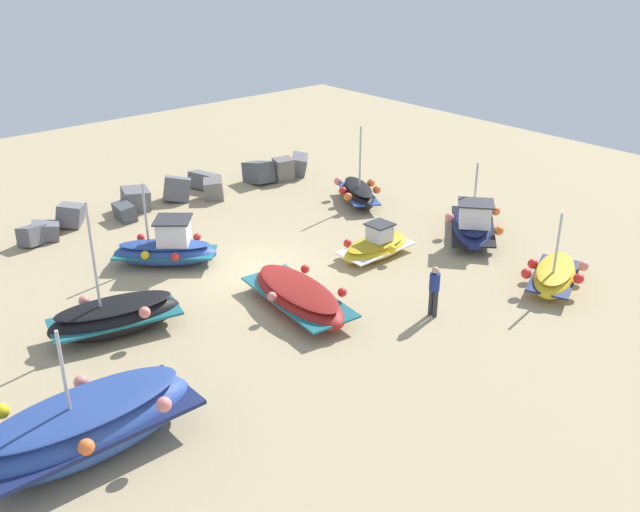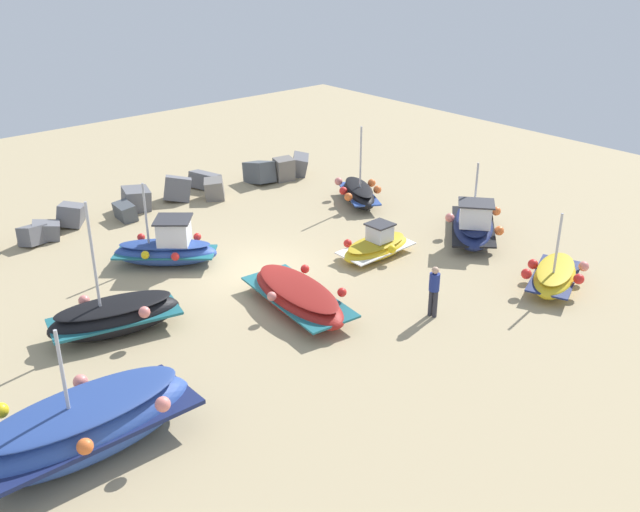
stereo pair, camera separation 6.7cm
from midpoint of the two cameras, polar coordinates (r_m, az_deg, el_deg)
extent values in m
plane|color=tan|center=(24.76, -5.05, -1.20)|extent=(46.89, 46.89, 0.00)
ellipsoid|color=black|center=(30.81, 3.00, 4.92)|extent=(2.54, 3.36, 0.82)
cube|color=#2D4C9E|center=(30.79, 3.00, 4.99)|extent=(2.50, 3.26, 0.08)
ellipsoid|color=black|center=(30.70, 3.01, 5.51)|extent=(2.23, 2.95, 0.14)
cylinder|color=#B7B7BC|center=(30.13, 3.15, 7.86)|extent=(0.08, 0.08, 2.60)
sphere|color=orange|center=(29.74, 2.17, 4.72)|extent=(0.35, 0.35, 0.35)
sphere|color=orange|center=(30.47, 4.48, 5.29)|extent=(0.35, 0.35, 0.35)
sphere|color=red|center=(30.58, 1.76, 5.20)|extent=(0.35, 0.35, 0.35)
sphere|color=orange|center=(31.29, 4.02, 5.82)|extent=(0.35, 0.35, 0.35)
sphere|color=#EA7F75|center=(31.37, 1.37, 5.95)|extent=(0.35, 0.35, 0.35)
ellipsoid|color=maroon|center=(22.06, -1.84, -3.32)|extent=(2.17, 4.60, 0.85)
cube|color=#1E6670|center=(22.04, -1.84, -3.23)|extent=(2.19, 4.43, 0.11)
ellipsoid|color=maroon|center=(21.91, -1.85, -2.54)|extent=(1.90, 4.04, 0.17)
sphere|color=red|center=(23.14, -1.28, -1.04)|extent=(0.29, 0.29, 0.29)
sphere|color=#EA7F75|center=(21.50, -3.93, -3.23)|extent=(0.29, 0.29, 0.29)
sphere|color=red|center=(21.59, 1.69, -2.90)|extent=(0.29, 0.29, 0.29)
ellipsoid|color=gold|center=(24.67, 18.06, -1.58)|extent=(3.43, 2.41, 0.74)
cube|color=navy|center=(24.65, 18.07, -1.50)|extent=(3.32, 2.40, 0.09)
ellipsoid|color=gold|center=(24.54, 18.15, -0.95)|extent=(3.01, 2.11, 0.14)
cylinder|color=#B7B7BC|center=(23.73, 18.31, 0.98)|extent=(0.08, 0.08, 2.02)
sphere|color=red|center=(23.88, 16.00, -1.35)|extent=(0.34, 0.34, 0.34)
sphere|color=red|center=(24.26, 19.80, -1.70)|extent=(0.34, 0.34, 0.34)
sphere|color=red|center=(24.93, 16.48, -0.60)|extent=(0.34, 0.34, 0.34)
sphere|color=#EA7F75|center=(25.28, 20.14, -0.75)|extent=(0.34, 0.34, 0.34)
ellipsoid|color=#2D4C9E|center=(25.61, -12.27, 0.20)|extent=(3.66, 3.43, 0.90)
cube|color=#1E6670|center=(25.59, -12.28, 0.28)|extent=(3.55, 3.34, 0.16)
ellipsoid|color=navy|center=(25.47, -12.34, 0.89)|extent=(3.19, 2.99, 0.21)
cube|color=white|center=(25.21, -11.64, 1.90)|extent=(1.47, 1.46, 0.84)
cube|color=#333338|center=(25.05, -11.72, 2.85)|extent=(1.70, 1.70, 0.06)
cylinder|color=#B7B7BC|center=(25.17, -13.79, 3.29)|extent=(0.08, 0.08, 2.17)
sphere|color=red|center=(26.44, -14.13, 1.43)|extent=(0.28, 0.28, 0.28)
sphere|color=yellow|center=(24.88, -13.82, 0.06)|extent=(0.28, 0.28, 0.28)
sphere|color=red|center=(26.23, -11.99, 1.42)|extent=(0.28, 0.28, 0.28)
sphere|color=red|center=(24.69, -11.53, -0.06)|extent=(0.28, 0.28, 0.28)
sphere|color=red|center=(26.03, -9.82, 1.50)|extent=(0.28, 0.28, 0.28)
ellipsoid|color=gold|center=(25.76, 4.40, 0.59)|extent=(3.07, 1.38, 0.65)
cube|color=white|center=(25.75, 4.40, 0.64)|extent=(2.95, 1.40, 0.12)
ellipsoid|color=gold|center=(25.67, 4.42, 1.08)|extent=(2.70, 1.19, 0.15)
cube|color=silver|center=(25.64, 4.68, 1.87)|extent=(0.76, 0.74, 0.58)
cube|color=#333338|center=(25.52, 4.71, 2.53)|extent=(0.88, 0.86, 0.06)
sphere|color=red|center=(25.69, 2.13, 1.02)|extent=(0.30, 0.30, 0.30)
sphere|color=yellow|center=(25.22, 5.66, 0.55)|extent=(0.30, 0.30, 0.30)
sphere|color=orange|center=(26.65, 4.28, 1.77)|extent=(0.30, 0.30, 0.30)
ellipsoid|color=black|center=(21.55, -16.04, -4.80)|extent=(4.01, 2.18, 1.02)
cube|color=#1E6670|center=(21.53, -16.05, -4.68)|extent=(3.87, 2.18, 0.12)
ellipsoid|color=black|center=(21.36, -16.16, -3.82)|extent=(3.53, 1.90, 0.19)
cylinder|color=#B7B7BC|center=(20.60, -17.68, 0.00)|extent=(0.08, 0.08, 3.13)
sphere|color=#EA7F75|center=(22.01, -18.32, -3.42)|extent=(0.33, 0.33, 0.33)
sphere|color=#EA7F75|center=(20.77, -13.86, -4.38)|extent=(0.33, 0.33, 0.33)
ellipsoid|color=#2D4C9E|center=(17.07, -18.20, -12.89)|extent=(5.18, 1.99, 1.35)
cube|color=navy|center=(17.03, -18.23, -12.71)|extent=(4.98, 2.05, 0.13)
ellipsoid|color=navy|center=(16.75, -18.45, -11.36)|extent=(4.56, 1.74, 0.23)
cylinder|color=#B7B7BC|center=(16.09, -19.87, -8.57)|extent=(0.08, 0.08, 1.94)
sphere|color=yellow|center=(17.36, -24.10, -11.19)|extent=(0.35, 0.35, 0.35)
sphere|color=orange|center=(15.86, -18.21, -14.23)|extent=(0.35, 0.35, 0.35)
sphere|color=#EA7F75|center=(17.82, -18.55, -9.49)|extent=(0.35, 0.35, 0.35)
sphere|color=#EA7F75|center=(16.32, -12.43, -11.47)|extent=(0.35, 0.35, 0.35)
ellipsoid|color=navy|center=(27.93, 11.96, 2.30)|extent=(4.32, 3.93, 0.87)
cube|color=black|center=(27.92, 11.97, 2.37)|extent=(4.20, 3.84, 0.14)
ellipsoid|color=#151E45|center=(27.81, 12.02, 2.94)|extent=(3.78, 3.44, 0.19)
cube|color=white|center=(26.84, 12.16, 3.24)|extent=(1.46, 1.48, 0.84)
cube|color=#333338|center=(26.68, 12.24, 4.14)|extent=(1.69, 1.72, 0.06)
cylinder|color=#B7B7BC|center=(27.80, 12.20, 5.27)|extent=(0.08, 0.08, 2.01)
sphere|color=orange|center=(28.82, 13.74, 3.50)|extent=(0.35, 0.35, 0.35)
sphere|color=#EA7F75|center=(27.78, 10.19, 3.03)|extent=(0.35, 0.35, 0.35)
sphere|color=orange|center=(26.94, 13.96, 1.98)|extent=(0.35, 0.35, 0.35)
cylinder|color=#2D2D38|center=(21.96, 8.72, -3.65)|extent=(0.14, 0.14, 0.88)
cylinder|color=#2D2D38|center=(21.89, 9.07, -3.78)|extent=(0.14, 0.14, 0.88)
cylinder|color=navy|center=(21.60, 9.02, -2.04)|extent=(0.32, 0.32, 0.55)
sphere|color=tan|center=(21.43, 9.08, -1.12)|extent=(0.22, 0.22, 0.22)
cube|color=slate|center=(28.72, -21.97, 1.52)|extent=(1.14, 1.11, 0.92)
cube|color=slate|center=(29.15, -21.06, 1.89)|extent=(1.41, 1.44, 0.86)
cube|color=slate|center=(30.12, -19.27, 3.09)|extent=(1.55, 1.50, 1.13)
cube|color=#4C5156|center=(30.03, -15.34, 3.39)|extent=(0.77, 1.11, 0.78)
cube|color=slate|center=(31.01, -14.51, 4.38)|extent=(1.36, 1.40, 1.01)
cube|color=slate|center=(31.77, -11.38, 5.26)|extent=(1.62, 1.42, 1.33)
cube|color=slate|center=(31.68, -8.52, 5.27)|extent=(1.28, 1.27, 0.94)
cube|color=slate|center=(33.09, -9.28, 5.93)|extent=(1.28, 1.48, 0.89)
cube|color=#4C5156|center=(33.56, -4.96, 6.66)|extent=(1.08, 1.49, 1.27)
cube|color=slate|center=(33.69, -3.00, 6.88)|extent=(1.04, 0.98, 1.14)
cube|color=slate|center=(34.52, -1.75, 7.22)|extent=(1.33, 1.47, 1.17)
camera|label=1|loc=(0.03, -90.08, -0.04)|focal=40.25mm
camera|label=2|loc=(0.03, 89.92, 0.04)|focal=40.25mm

